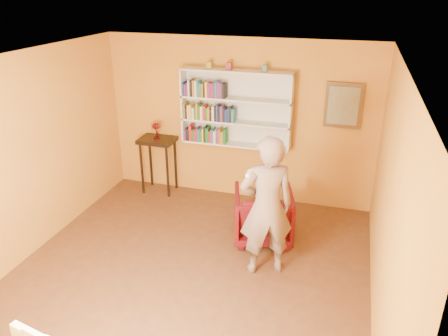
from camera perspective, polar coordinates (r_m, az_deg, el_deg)
The scene contains 14 objects.
room_shell at distance 5.19m, azimuth -5.39°, elevation -5.28°, with size 5.30×5.80×2.88m.
bookshelf at distance 7.10m, azimuth 1.68°, elevation 7.83°, with size 1.80×0.29×1.23m.
books_row_lower at distance 7.28m, azimuth -2.37°, elevation 4.36°, with size 0.72×0.19×0.27m.
books_row_middle at distance 7.15m, azimuth -1.89°, elevation 7.24°, with size 0.86×0.19×0.27m.
books_row_upper at distance 7.07m, azimuth -2.48°, elevation 10.26°, with size 0.70×0.18×0.26m.
ornament_left at distance 7.02m, azimuth -1.91°, elevation 13.27°, with size 0.08×0.08×0.11m, color #A2912E.
ornament_centre at distance 6.93m, azimuth 0.67°, elevation 13.18°, with size 0.08×0.08×0.11m, color maroon.
ornament_right at distance 6.80m, azimuth 5.36°, elevation 12.84°, with size 0.07×0.07×0.10m, color #466576.
framed_painting at distance 6.89m, azimuth 15.31°, elevation 7.86°, with size 0.55×0.05×0.70m.
console_table at distance 7.66m, azimuth -8.67°, elevation 2.64°, with size 0.61×0.46×0.99m.
ruby_lustre at distance 7.54m, azimuth -8.83°, elevation 5.25°, with size 0.17×0.17×0.27m.
armchair at distance 6.35m, azimuth 5.10°, elevation -6.13°, with size 0.81×0.84×0.76m, color #46050D.
person at distance 5.41m, azimuth 5.56°, elevation -5.10°, with size 0.68×0.44×1.85m, color #7C655B.
game_remote at distance 4.82m, azimuth 3.26°, elevation -0.69°, with size 0.04×0.15×0.04m, color white.
Camera 1 is at (1.77, -4.20, 3.49)m, focal length 35.00 mm.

